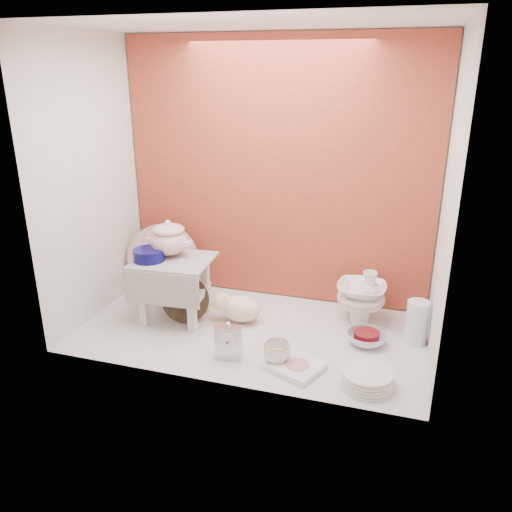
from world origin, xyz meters
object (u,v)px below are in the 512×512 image
(plush_pig, at_px, (241,308))
(dinner_plate_stack, at_px, (367,379))
(blue_white_vase, at_px, (184,278))
(gold_rim_teacup, at_px, (277,352))
(floral_platter, at_px, (163,259))
(crystal_bowl, at_px, (366,338))
(porcelain_tower, at_px, (361,296))
(step_stool, at_px, (175,289))
(soup_tureen, at_px, (169,238))
(mantel_clock, at_px, (229,341))

(plush_pig, distance_m, dinner_plate_stack, 0.83)
(blue_white_vase, xyz_separation_m, gold_rim_teacup, (0.75, -0.60, -0.05))
(floral_platter, bearing_deg, crystal_bowl, -13.02)
(plush_pig, height_order, porcelain_tower, porcelain_tower)
(gold_rim_teacup, bearing_deg, step_stool, 156.30)
(dinner_plate_stack, bearing_deg, gold_rim_teacup, 172.18)
(blue_white_vase, relative_size, dinner_plate_stack, 0.90)
(dinner_plate_stack, bearing_deg, crystal_bowl, 96.22)
(floral_platter, height_order, crystal_bowl, floral_platter)
(dinner_plate_stack, relative_size, porcelain_tower, 0.80)
(soup_tureen, distance_m, plush_pig, 0.55)
(step_stool, height_order, floral_platter, floral_platter)
(blue_white_vase, xyz_separation_m, crystal_bowl, (1.14, -0.29, -0.08))
(mantel_clock, height_order, dinner_plate_stack, mantel_clock)
(step_stool, bearing_deg, gold_rim_teacup, -27.39)
(plush_pig, bearing_deg, mantel_clock, -70.53)
(gold_rim_teacup, bearing_deg, porcelain_tower, 59.61)
(plush_pig, height_order, gold_rim_teacup, plush_pig)
(step_stool, relative_size, floral_platter, 0.95)
(floral_platter, height_order, porcelain_tower, floral_platter)
(mantel_clock, distance_m, dinner_plate_stack, 0.66)
(gold_rim_teacup, height_order, crystal_bowl, gold_rim_teacup)
(step_stool, distance_m, plush_pig, 0.38)
(step_stool, relative_size, blue_white_vase, 1.88)
(step_stool, relative_size, soup_tureen, 1.67)
(gold_rim_teacup, distance_m, crystal_bowl, 0.50)
(step_stool, distance_m, dinner_plate_stack, 1.15)
(step_stool, xyz_separation_m, plush_pig, (0.36, 0.06, -0.09))
(step_stool, xyz_separation_m, gold_rim_teacup, (0.66, -0.29, -0.11))
(soup_tureen, bearing_deg, dinner_plate_stack, -19.37)
(floral_platter, bearing_deg, dinner_plate_stack, -26.83)
(floral_platter, xyz_separation_m, gold_rim_teacup, (0.89, -0.61, -0.15))
(step_stool, distance_m, porcelain_tower, 1.02)
(mantel_clock, distance_m, porcelain_tower, 0.80)
(gold_rim_teacup, bearing_deg, mantel_clock, -174.12)
(step_stool, bearing_deg, floral_platter, 122.20)
(blue_white_vase, distance_m, mantel_clock, 0.81)
(plush_pig, xyz_separation_m, dinner_plate_stack, (0.72, -0.41, -0.04))
(floral_platter, bearing_deg, porcelain_tower, -2.52)
(blue_white_vase, height_order, gold_rim_teacup, blue_white_vase)
(floral_platter, distance_m, dinner_plate_stack, 1.48)
(floral_platter, distance_m, gold_rim_teacup, 1.09)
(blue_white_vase, distance_m, dinner_plate_stack, 1.35)
(step_stool, height_order, dinner_plate_stack, step_stool)
(plush_pig, distance_m, gold_rim_teacup, 0.46)
(plush_pig, relative_size, gold_rim_teacup, 2.15)
(floral_platter, relative_size, gold_rim_teacup, 3.39)
(soup_tureen, bearing_deg, floral_platter, 124.91)
(gold_rim_teacup, distance_m, porcelain_tower, 0.65)
(step_stool, distance_m, crystal_bowl, 1.05)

